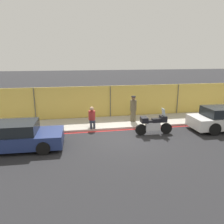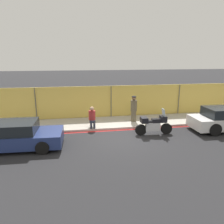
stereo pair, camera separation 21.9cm
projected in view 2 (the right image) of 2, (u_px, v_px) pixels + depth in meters
The scene contains 8 objects.
ground_plane at pixel (123, 138), 11.93m from camera, with size 120.00×120.00×0.00m, color #262628.
sidewalk at pixel (114, 122), 14.46m from camera, with size 38.05×2.61×0.13m.
curb_paint_stripe at pixel (118, 130), 13.15m from camera, with size 38.05×0.18×0.01m.
storefront_fence at pixel (111, 102), 15.52m from camera, with size 36.14×0.17×2.32m.
motorcycle at pixel (154, 124), 12.25m from camera, with size 2.14×0.53×1.50m.
officer_standing at pixel (134, 109), 14.30m from camera, with size 0.42×0.42×1.69m.
person_seated_on_curb at pixel (92, 116), 13.20m from camera, with size 0.42×0.67×1.26m.
parked_car_left_down_street at pixel (15, 136), 10.45m from camera, with size 4.42×2.08×1.31m.
Camera 2 is at (-2.46, -10.95, 4.32)m, focal length 35.00 mm.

